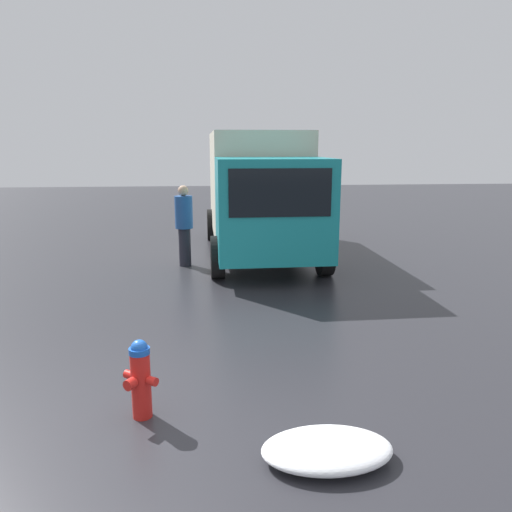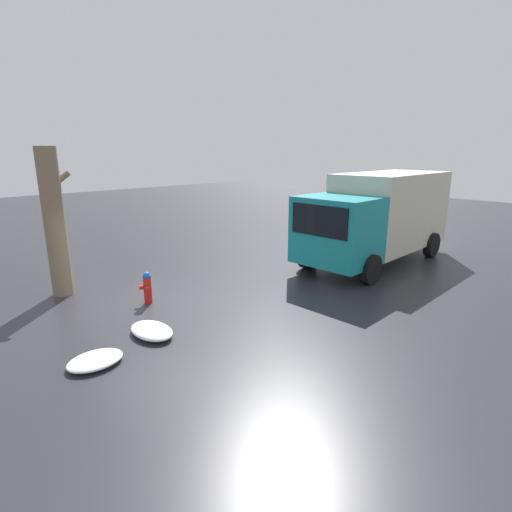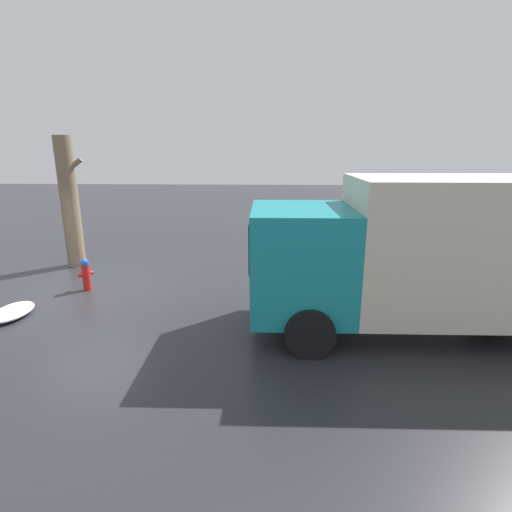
{
  "view_description": "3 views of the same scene",
  "coord_description": "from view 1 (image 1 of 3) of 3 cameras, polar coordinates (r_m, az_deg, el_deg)",
  "views": [
    {
      "loc": [
        -4.77,
        -0.72,
        2.75
      ],
      "look_at": [
        4.09,
        -1.57,
        0.76
      ],
      "focal_mm": 35.0,
      "sensor_mm": 36.0,
      "label": 1
    },
    {
      "loc": [
        -4.76,
        -8.91,
        3.83
      ],
      "look_at": [
        3.42,
        -0.49,
        0.72
      ],
      "focal_mm": 28.0,
      "sensor_mm": 36.0,
      "label": 2
    },
    {
      "loc": [
        4.83,
        -9.63,
        3.62
      ],
      "look_at": [
        4.42,
        -0.31,
        1.06
      ],
      "focal_mm": 28.0,
      "sensor_mm": 36.0,
      "label": 3
    }
  ],
  "objects": [
    {
      "name": "delivery_truck",
      "position": [
        12.8,
        0.28,
        7.7
      ],
      "size": [
        6.76,
        2.66,
        3.07
      ],
      "rotation": [
        0.0,
        0.0,
        1.59
      ],
      "color": "teal",
      "rests_on": "ground_plane"
    },
    {
      "name": "ground_plane",
      "position": [
        5.55,
        -12.81,
        -17.43
      ],
      "size": [
        60.0,
        60.0,
        0.0
      ],
      "primitive_type": "plane",
      "color": "#28282D"
    },
    {
      "name": "fire_hydrant",
      "position": [
        5.35,
        -13.07,
        -13.42
      ],
      "size": [
        0.35,
        0.38,
        0.84
      ],
      "rotation": [
        0.0,
        0.0,
        2.55
      ],
      "color": "red",
      "rests_on": "ground_plane"
    },
    {
      "name": "pedestrian",
      "position": [
        11.57,
        -8.22,
        3.82
      ],
      "size": [
        0.41,
        0.41,
        1.86
      ],
      "rotation": [
        0.0,
        0.0,
        1.55
      ],
      "color": "#23232D",
      "rests_on": "ground_plane"
    },
    {
      "name": "snow_pile_by_hydrant",
      "position": [
        4.8,
        8.13,
        -21.05
      ],
      "size": [
        0.74,
        1.18,
        0.2
      ],
      "color": "white",
      "rests_on": "ground_plane"
    }
  ]
}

